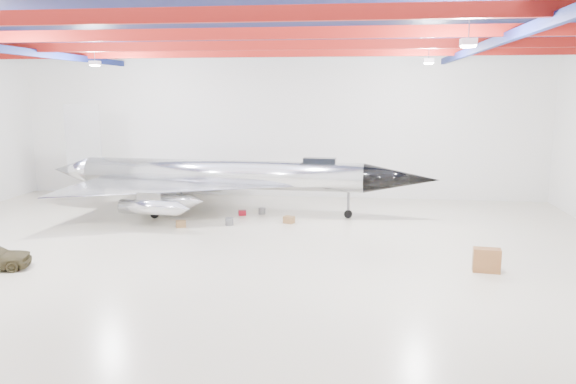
# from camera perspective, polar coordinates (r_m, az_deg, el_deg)

# --- Properties ---
(floor) EXTENTS (40.00, 40.00, 0.00)m
(floor) POSITION_cam_1_polar(r_m,az_deg,el_deg) (29.21, -5.28, -5.69)
(floor) COLOR beige
(floor) RESTS_ON ground
(wall_back) EXTENTS (40.00, 0.00, 40.00)m
(wall_back) POSITION_cam_1_polar(r_m,az_deg,el_deg) (42.94, -1.06, 6.84)
(wall_back) COLOR silver
(wall_back) RESTS_ON floor
(ceiling) EXTENTS (40.00, 40.00, 0.00)m
(ceiling) POSITION_cam_1_polar(r_m,az_deg,el_deg) (28.29, -5.66, 16.29)
(ceiling) COLOR #0A0F38
(ceiling) RESTS_ON wall_back
(ceiling_structure) EXTENTS (39.50, 29.50, 1.08)m
(ceiling_structure) POSITION_cam_1_polar(r_m,az_deg,el_deg) (28.22, -5.63, 14.92)
(ceiling_structure) COLOR maroon
(ceiling_structure) RESTS_ON ceiling
(jet_aircraft) EXTENTS (26.21, 15.82, 7.14)m
(jet_aircraft) POSITION_cam_1_polar(r_m,az_deg,el_deg) (37.29, -6.88, 1.40)
(jet_aircraft) COLOR silver
(jet_aircraft) RESTS_ON floor
(desk) EXTENTS (1.24, 0.72, 1.08)m
(desk) POSITION_cam_1_polar(r_m,az_deg,el_deg) (26.71, 19.52, -6.55)
(desk) COLOR brown
(desk) RESTS_ON floor
(crate_ply) EXTENTS (0.71, 0.65, 0.40)m
(crate_ply) POSITION_cam_1_polar(r_m,az_deg,el_deg) (34.05, -10.82, -3.21)
(crate_ply) COLOR olive
(crate_ply) RESTS_ON floor
(toolbox_red) EXTENTS (0.58, 0.51, 0.34)m
(toolbox_red) POSITION_cam_1_polar(r_m,az_deg,el_deg) (36.79, -4.67, -2.12)
(toolbox_red) COLOR maroon
(toolbox_red) RESTS_ON floor
(engine_drum) EXTENTS (0.59, 0.59, 0.45)m
(engine_drum) POSITION_cam_1_polar(r_m,az_deg,el_deg) (34.16, -5.97, -3.00)
(engine_drum) COLOR #59595B
(engine_drum) RESTS_ON floor
(parts_bin) EXTENTS (0.75, 0.68, 0.43)m
(parts_bin) POSITION_cam_1_polar(r_m,az_deg,el_deg) (34.50, 0.10, -2.82)
(parts_bin) COLOR olive
(parts_bin) RESTS_ON floor
(crate_small) EXTENTS (0.46, 0.41, 0.27)m
(crate_small) POSITION_cam_1_polar(r_m,az_deg,el_deg) (38.36, -12.32, -1.87)
(crate_small) COLOR #59595B
(crate_small) RESTS_ON floor
(spares_box) EXTENTS (0.61, 0.61, 0.41)m
(spares_box) POSITION_cam_1_polar(r_m,az_deg,el_deg) (37.11, -2.67, -1.93)
(spares_box) COLOR #59595B
(spares_box) RESTS_ON floor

